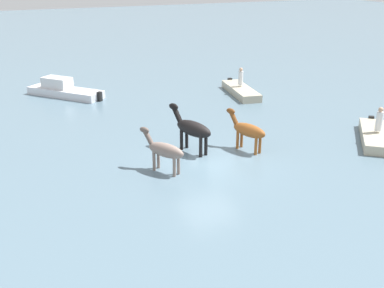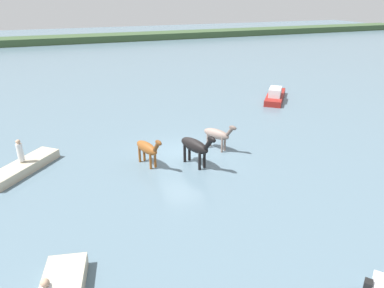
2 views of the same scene
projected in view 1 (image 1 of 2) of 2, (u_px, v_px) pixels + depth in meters
name	position (u px, v px, depth m)	size (l,w,h in m)	color
ground_plane	(209.00, 163.00, 20.03)	(168.23, 168.23, 0.00)	slate
horse_dark_mare	(192.00, 128.00, 20.82)	(1.29, 2.65, 2.08)	black
horse_lead	(248.00, 130.00, 21.04)	(1.10, 2.32, 1.82)	brown
horse_rear_stallion	(164.00, 150.00, 18.81)	(1.44, 2.15, 1.77)	gray
boat_dinghy_port	(241.00, 92.00, 30.75)	(2.18, 4.86, 0.74)	#B7AD93
boat_launch_far	(374.00, 137.00, 22.55)	(3.72, 4.03, 0.73)	#B7AD93
boat_motor_center	(64.00, 91.00, 30.29)	(4.53, 5.06, 1.36)	silver
person_helmsman_aft	(241.00, 77.00, 30.58)	(0.32, 0.32, 1.19)	silver
person_boatman_standing	(379.00, 120.00, 22.05)	(0.32, 0.32, 1.19)	silver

